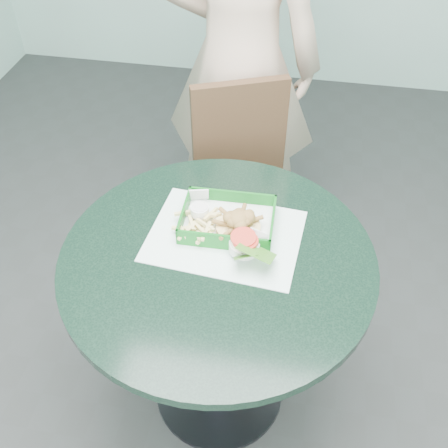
% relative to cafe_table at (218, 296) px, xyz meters
% --- Properties ---
extents(floor, '(4.00, 5.00, 0.02)m').
position_rel_cafe_table_xyz_m(floor, '(0.00, 0.00, -0.58)').
color(floor, '#303335').
rests_on(floor, ground).
extents(cafe_table, '(0.90, 0.90, 0.75)m').
position_rel_cafe_table_xyz_m(cafe_table, '(0.00, 0.00, 0.00)').
color(cafe_table, '#302F36').
rests_on(cafe_table, floor).
extents(dining_chair, '(0.37, 0.37, 0.93)m').
position_rel_cafe_table_xyz_m(dining_chair, '(-0.05, 0.61, -0.05)').
color(dining_chair, '#3A281B').
rests_on(dining_chair, floor).
extents(diner_person, '(0.82, 0.58, 2.12)m').
position_rel_cafe_table_xyz_m(diner_person, '(-0.09, 0.91, 0.48)').
color(diner_person, beige).
rests_on(diner_person, floor).
extents(placemat, '(0.46, 0.36, 0.00)m').
position_rel_cafe_table_xyz_m(placemat, '(0.01, 0.08, 0.17)').
color(placemat, white).
rests_on(placemat, cafe_table).
extents(food_basket, '(0.27, 0.20, 0.05)m').
position_rel_cafe_table_xyz_m(food_basket, '(0.01, 0.12, 0.19)').
color(food_basket, '#0D6118').
rests_on(food_basket, placemat).
extents(crab_sandwich, '(0.13, 0.13, 0.08)m').
position_rel_cafe_table_xyz_m(crab_sandwich, '(0.04, 0.09, 0.22)').
color(crab_sandwich, '#EEC67D').
rests_on(crab_sandwich, food_basket).
extents(fries_pile, '(0.15, 0.16, 0.05)m').
position_rel_cafe_table_xyz_m(fries_pile, '(-0.08, 0.08, 0.21)').
color(fries_pile, '#F3DB86').
rests_on(fries_pile, food_basket).
extents(sauce_ramekin, '(0.06, 0.06, 0.03)m').
position_rel_cafe_table_xyz_m(sauce_ramekin, '(-0.08, 0.13, 0.22)').
color(sauce_ramekin, white).
rests_on(sauce_ramekin, food_basket).
extents(garnish_cup, '(0.13, 0.13, 0.05)m').
position_rel_cafe_table_xyz_m(garnish_cup, '(0.08, 0.01, 0.21)').
color(garnish_cup, silver).
rests_on(garnish_cup, food_basket).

